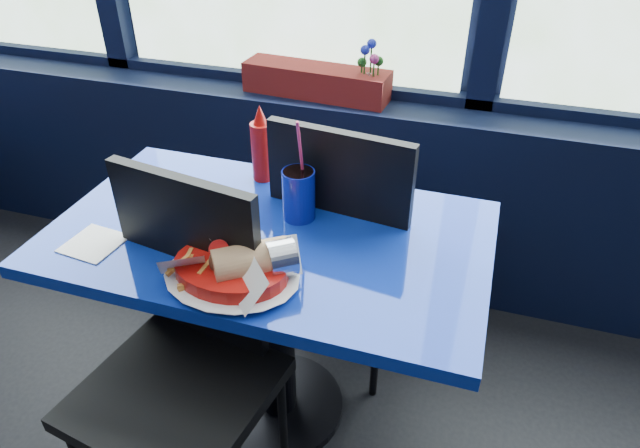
# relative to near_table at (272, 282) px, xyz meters

# --- Properties ---
(window_sill) EXTENTS (5.00, 0.26, 0.80)m
(window_sill) POSITION_rel_near_table_xyz_m (-0.30, 0.87, -0.17)
(window_sill) COLOR black
(window_sill) RESTS_ON ground
(near_table) EXTENTS (1.20, 0.70, 0.75)m
(near_table) POSITION_rel_near_table_xyz_m (0.00, 0.00, 0.00)
(near_table) COLOR black
(near_table) RESTS_ON ground
(chair_near_front) EXTENTS (0.51, 0.52, 0.99)m
(chair_near_front) POSITION_rel_near_table_xyz_m (-0.13, -0.30, 0.00)
(chair_near_front) COLOR black
(chair_near_front) RESTS_ON ground
(chair_near_back) EXTENTS (0.50, 0.51, 1.00)m
(chair_near_back) POSITION_rel_near_table_xyz_m (0.14, 0.29, 0.01)
(chair_near_back) COLOR black
(chair_near_back) RESTS_ON ground
(planter_box) EXTENTS (0.59, 0.19, 0.12)m
(planter_box) POSITION_rel_near_table_xyz_m (-0.14, 0.87, 0.29)
(planter_box) COLOR maroon
(planter_box) RESTS_ON window_sill
(flower_vase) EXTENTS (0.15, 0.15, 0.24)m
(flower_vase) POSITION_rel_near_table_xyz_m (0.07, 0.84, 0.31)
(flower_vase) COLOR silver
(flower_vase) RESTS_ON window_sill
(food_basket) EXTENTS (0.34, 0.33, 0.11)m
(food_basket) POSITION_rel_near_table_xyz_m (0.00, -0.22, 0.22)
(food_basket) COLOR #AC100B
(food_basket) RESTS_ON near_table
(ketchup_bottle) EXTENTS (0.07, 0.07, 0.25)m
(ketchup_bottle) POSITION_rel_near_table_xyz_m (-0.13, 0.27, 0.29)
(ketchup_bottle) COLOR #AC100B
(ketchup_bottle) RESTS_ON near_table
(soda_cup) EXTENTS (0.09, 0.09, 0.31)m
(soda_cup) POSITION_rel_near_table_xyz_m (0.06, 0.10, 0.26)
(soda_cup) COLOR navy
(soda_cup) RESTS_ON near_table
(napkin) EXTENTS (0.15, 0.15, 0.00)m
(napkin) POSITION_rel_near_table_xyz_m (-0.42, -0.20, 0.18)
(napkin) COLOR white
(napkin) RESTS_ON near_table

